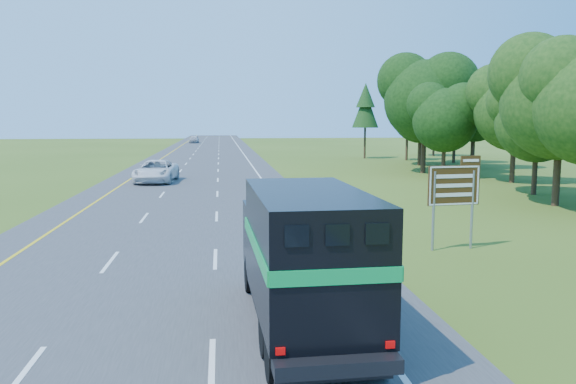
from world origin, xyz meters
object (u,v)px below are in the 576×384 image
at_px(exit_sign, 455,189).
at_px(horse_truck, 303,254).
at_px(far_car, 194,139).
at_px(white_suv, 156,171).

bearing_deg(exit_sign, horse_truck, -138.54).
bearing_deg(horse_truck, far_car, 92.44).
bearing_deg(white_suv, exit_sign, -56.94).
distance_m(far_car, exit_sign, 106.01).
relative_size(horse_truck, white_suv, 1.22).
distance_m(white_suv, far_car, 79.53).
height_order(white_suv, exit_sign, exit_sign).
bearing_deg(far_car, exit_sign, -79.97).
bearing_deg(exit_sign, white_suv, 112.78).
bearing_deg(far_car, white_suv, -87.47).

